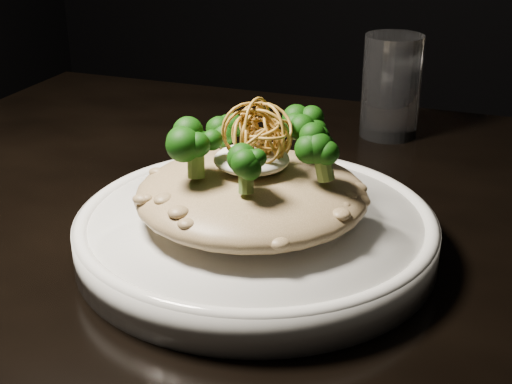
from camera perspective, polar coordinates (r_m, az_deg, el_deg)
table at (r=0.70m, az=5.48°, el=-8.84°), size 1.10×0.80×0.75m
plate at (r=0.61m, az=0.00°, el=-3.32°), size 0.31×0.31×0.03m
risotto at (r=0.60m, az=-0.36°, el=-0.16°), size 0.20×0.20×0.04m
broccoli at (r=0.58m, az=0.56°, el=4.19°), size 0.15×0.15×0.05m
cheese at (r=0.59m, az=-0.35°, el=2.65°), size 0.06×0.06×0.02m
shallots at (r=0.58m, az=0.47°, el=5.42°), size 0.07×0.07×0.04m
drinking_glass at (r=0.89m, az=10.76°, el=8.30°), size 0.09×0.09×0.12m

